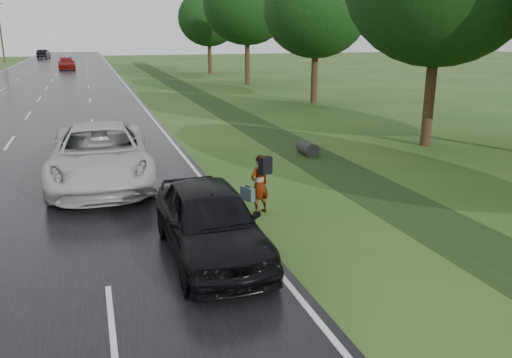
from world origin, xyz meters
The scene contains 13 objects.
road centered at (0.00, 45.00, 0.02)m, with size 14.00×180.00×0.04m, color black.
edge_stripe_east centered at (6.75, 45.00, 0.04)m, with size 0.12×180.00×0.01m, color silver.
center_line centered at (0.00, 45.00, 0.04)m, with size 0.12×180.00×0.01m, color silver.
drainage_ditch centered at (11.50, 18.71, 0.04)m, with size 2.20×120.00×0.56m.
utility_pole_distant centered at (-9.20, 85.00, 5.20)m, with size 1.60×0.26×10.00m.
tree_east_c centered at (18.20, 24.00, 6.14)m, with size 7.00×7.00×9.29m.
tree_east_d centered at (17.80, 38.00, 7.15)m, with size 8.00×8.00×10.76m.
tree_east_f centered at (17.50, 52.00, 6.37)m, with size 7.20×7.20×9.62m.
pedestrian centered at (7.52, 4.25, 0.82)m, with size 0.84×0.65×1.59m.
white_pickup centered at (3.65, 8.40, 0.95)m, with size 3.03×6.57×1.82m, color silver.
dark_sedan centered at (5.66, 2.00, 0.83)m, with size 1.87×4.64×1.58m, color black.
far_car_red centered at (1.00, 64.69, 0.81)m, with size 2.15×5.29×1.54m, color maroon.
far_car_dark centered at (-4.17, 99.07, 0.87)m, with size 1.75×5.02×1.65m, color black.
Camera 1 is at (3.48, -7.62, 4.61)m, focal length 35.00 mm.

